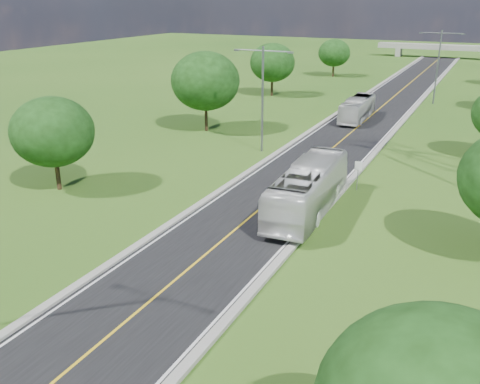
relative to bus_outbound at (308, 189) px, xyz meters
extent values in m
plane|color=#2A5517|center=(-3.20, 28.02, -1.77)|extent=(260.00, 260.00, 0.00)
cube|color=black|center=(-3.20, 34.02, -1.74)|extent=(8.00, 150.00, 0.06)
cube|color=gray|center=(-7.45, 34.02, -1.66)|extent=(0.50, 150.00, 0.22)
cube|color=gray|center=(1.05, 34.02, -1.66)|extent=(0.50, 150.00, 0.22)
cylinder|color=slate|center=(2.00, 6.02, -0.57)|extent=(0.08, 0.08, 2.40)
cube|color=white|center=(2.00, 5.99, 0.23)|extent=(0.55, 0.04, 0.70)
cube|color=gray|center=(-13.20, 108.02, -0.77)|extent=(1.20, 3.00, 2.00)
cube|color=gray|center=(-3.20, 108.02, 0.83)|extent=(30.00, 3.00, 1.20)
cylinder|color=slate|center=(-9.20, 13.02, 3.23)|extent=(0.22, 0.22, 10.00)
cylinder|color=slate|center=(-10.60, 13.02, 7.83)|extent=(2.80, 0.12, 0.12)
cylinder|color=slate|center=(-7.80, 13.02, 7.83)|extent=(2.80, 0.12, 0.12)
cube|color=slate|center=(-11.90, 13.02, 7.78)|extent=(0.50, 0.25, 0.18)
cube|color=slate|center=(-6.50, 13.02, 7.78)|extent=(0.50, 0.25, 0.18)
cylinder|color=slate|center=(2.80, 46.02, 3.23)|extent=(0.22, 0.22, 10.00)
cylinder|color=slate|center=(1.40, 46.02, 7.83)|extent=(2.80, 0.12, 0.12)
cylinder|color=slate|center=(4.20, 46.02, 7.83)|extent=(2.80, 0.12, 0.12)
cube|color=slate|center=(0.10, 46.02, 7.78)|extent=(0.50, 0.25, 0.18)
cube|color=slate|center=(5.50, 46.02, 7.78)|extent=(0.50, 0.25, 0.18)
cylinder|color=black|center=(-19.20, -3.98, -0.42)|extent=(0.36, 0.36, 2.70)
ellipsoid|color=black|center=(-19.20, -3.98, 2.88)|extent=(6.30, 6.30, 5.36)
cylinder|color=black|center=(-18.20, 18.02, -0.15)|extent=(0.36, 0.36, 3.24)
ellipsoid|color=black|center=(-18.20, 18.02, 3.81)|extent=(7.56, 7.56, 6.43)
cylinder|color=black|center=(-20.20, 42.02, -0.33)|extent=(0.36, 0.36, 2.88)
ellipsoid|color=black|center=(-20.20, 42.02, 3.19)|extent=(6.72, 6.72, 5.71)
cylinder|color=black|center=(-17.70, 66.02, -0.51)|extent=(0.36, 0.36, 2.52)
ellipsoid|color=black|center=(-17.70, 66.02, 2.57)|extent=(5.88, 5.88, 5.00)
imported|color=silver|center=(0.00, 0.00, 0.00)|extent=(3.55, 12.44, 3.43)
imported|color=silver|center=(-4.25, 30.68, -0.32)|extent=(2.54, 10.05, 2.79)
camera|label=1|loc=(10.91, -33.50, 12.63)|focal=40.00mm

